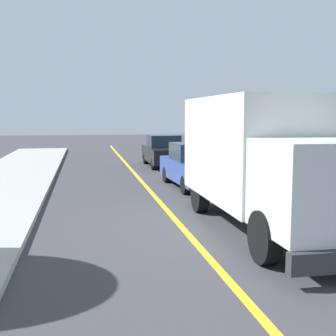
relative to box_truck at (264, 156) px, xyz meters
name	(u,v)px	position (x,y,z in m)	size (l,w,h in m)	color
centre_line_yellow	(172,215)	(-1.95, 1.67, -1.76)	(0.16, 56.00, 0.01)	gold
box_truck	(264,156)	(0.00, 0.00, 0.00)	(2.46, 7.20, 3.20)	silver
parked_car_near	(195,166)	(-0.12, 6.29, -0.97)	(2.02, 4.48, 1.67)	#2D4793
parked_car_mid	(164,151)	(-0.08, 13.32, -0.97)	(1.83, 4.41, 1.67)	black
stop_sign	(312,143)	(2.88, 3.00, 0.09)	(0.80, 0.10, 2.65)	gray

